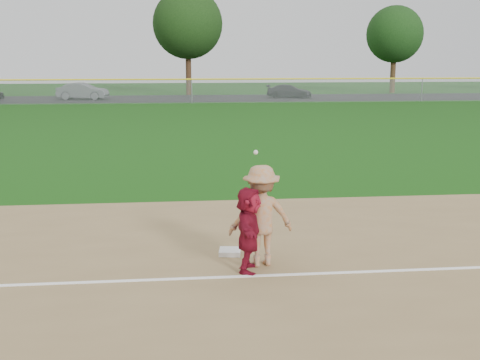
{
  "coord_description": "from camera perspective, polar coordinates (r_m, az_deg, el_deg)",
  "views": [
    {
      "loc": [
        -1.3,
        -10.85,
        3.86
      ],
      "look_at": [
        0.0,
        1.5,
        1.3
      ],
      "focal_mm": 45.0,
      "sensor_mm": 36.0,
      "label": 1
    }
  ],
  "objects": [
    {
      "name": "first_base_play",
      "position": [
        11.14,
        2.02,
        -3.4
      ],
      "size": [
        1.32,
        0.88,
        2.16
      ],
      "color": "gray",
      "rests_on": "infield_dirt"
    },
    {
      "name": "first_base",
      "position": [
        11.97,
        -0.96,
        -6.82
      ],
      "size": [
        0.47,
        0.47,
        0.09
      ],
      "primitive_type": "cube",
      "rotation": [
        0.0,
        0.0,
        -0.14
      ],
      "color": "white",
      "rests_on": "infield_dirt"
    },
    {
      "name": "base_runner",
      "position": [
        10.87,
        0.85,
        -4.7
      ],
      "size": [
        0.82,
        1.52,
        1.56
      ],
      "primitive_type": "imported",
      "rotation": [
        0.0,
        0.0,
        1.3
      ],
      "color": "maroon",
      "rests_on": "infield_dirt"
    },
    {
      "name": "foul_line",
      "position": [
        10.83,
        1.29,
        -9.08
      ],
      "size": [
        60.0,
        0.1,
        0.01
      ],
      "primitive_type": "cube",
      "color": "white",
      "rests_on": "infield_dirt"
    },
    {
      "name": "outfield_fence",
      "position": [
        50.9,
        -4.62,
        9.46
      ],
      "size": [
        110.0,
        0.12,
        110.0
      ],
      "color": "#999EA0",
      "rests_on": "ground"
    },
    {
      "name": "car_mid",
      "position": [
        57.13,
        -14.69,
        8.15
      ],
      "size": [
        4.76,
        2.34,
        1.5
      ],
      "primitive_type": "imported",
      "rotation": [
        0.0,
        0.0,
        1.4
      ],
      "color": "#5B5E63",
      "rests_on": "parking_asphalt"
    },
    {
      "name": "tree_3",
      "position": [
        67.82,
        14.47,
        13.23
      ],
      "size": [
        6.0,
        6.0,
        9.19
      ],
      "color": "#3D2A16",
      "rests_on": "ground"
    },
    {
      "name": "tree_2",
      "position": [
        62.44,
        -4.98,
        14.53
      ],
      "size": [
        7.0,
        7.0,
        10.58
      ],
      "color": "#382314",
      "rests_on": "ground"
    },
    {
      "name": "car_right",
      "position": [
        57.64,
        4.68,
        8.39
      ],
      "size": [
        4.56,
        2.67,
        1.24
      ],
      "primitive_type": "imported",
      "rotation": [
        0.0,
        0.0,
        1.34
      ],
      "color": "black",
      "rests_on": "parking_asphalt"
    },
    {
      "name": "parking_asphalt",
      "position": [
        56.99,
        -4.74,
        7.72
      ],
      "size": [
        120.0,
        10.0,
        0.01
      ],
      "primitive_type": "cube",
      "color": "black",
      "rests_on": "ground"
    },
    {
      "name": "ground",
      "position": [
        11.59,
        0.79,
        -7.81
      ],
      "size": [
        160.0,
        160.0,
        0.0
      ],
      "primitive_type": "plane",
      "color": "#14460D",
      "rests_on": "ground"
    }
  ]
}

